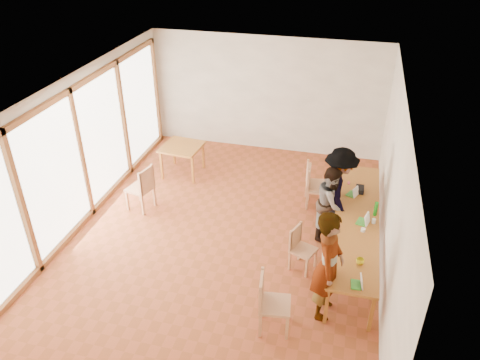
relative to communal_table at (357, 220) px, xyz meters
name	(u,v)px	position (x,y,z in m)	size (l,w,h in m)	color
ground	(225,234)	(-2.50, -0.14, -0.70)	(8.00, 8.00, 0.00)	#9F4826
wall_back	(267,95)	(-2.50, 3.86, 0.80)	(6.00, 0.10, 3.00)	silver
wall_front	(126,338)	(-2.50, -4.14, 0.80)	(6.00, 0.10, 3.00)	silver
wall_right	(392,191)	(0.50, -0.14, 0.80)	(0.10, 8.00, 3.00)	silver
window_wall	(80,151)	(-5.46, -0.14, 0.80)	(0.10, 8.00, 3.00)	white
ceiling	(222,91)	(-2.50, -0.14, 2.32)	(6.00, 8.00, 0.04)	white
communal_table	(357,220)	(0.00, 0.00, 0.00)	(0.80, 4.00, 0.75)	#A35C24
side_table	(182,149)	(-4.16, 1.99, -0.03)	(0.90, 0.90, 0.75)	#A35C24
chair_near	(268,297)	(-1.21, -2.25, -0.08)	(0.53, 0.53, 0.54)	tan
chair_mid	(299,243)	(-0.95, -0.72, -0.18)	(0.52, 0.52, 0.46)	tan
chair_far	(313,183)	(-0.95, 1.34, -0.13)	(0.46, 0.46, 0.50)	tan
chair_empty	(312,179)	(-0.99, 1.48, -0.12)	(0.51, 0.51, 0.51)	tan
chair_spare	(143,184)	(-4.41, 0.31, -0.07)	(0.58, 0.58, 0.55)	tan
person_near	(328,265)	(-0.40, -1.70, 0.26)	(0.70, 0.46, 1.92)	gray
person_mid	(331,203)	(-0.50, 0.37, 0.06)	(0.74, 0.58, 1.53)	gray
person_far	(339,190)	(-0.39, 0.66, 0.19)	(1.15, 0.66, 1.78)	gray
laptop_near	(359,283)	(0.09, -1.80, 0.10)	(0.20, 0.22, 0.18)	green
laptop_mid	(364,221)	(0.13, -0.13, 0.10)	(0.26, 0.28, 0.20)	green
laptop_far	(354,193)	(-0.10, 0.77, 0.10)	(0.26, 0.27, 0.19)	green
yellow_mug	(360,261)	(0.09, -1.29, 0.10)	(0.13, 0.13, 0.10)	yellow
green_bottle	(376,209)	(0.31, 0.17, 0.19)	(0.07, 0.07, 0.28)	#187D17
clear_glass	(374,221)	(0.29, -0.09, 0.09)	(0.07, 0.07, 0.09)	silver
condiment_cup	(363,230)	(0.12, -0.39, 0.08)	(0.08, 0.08, 0.06)	white
pink_phone	(349,183)	(-0.21, 1.22, 0.05)	(0.05, 0.10, 0.01)	#CA3B53
black_pouch	(360,189)	(0.01, 0.95, 0.09)	(0.16, 0.26, 0.09)	black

